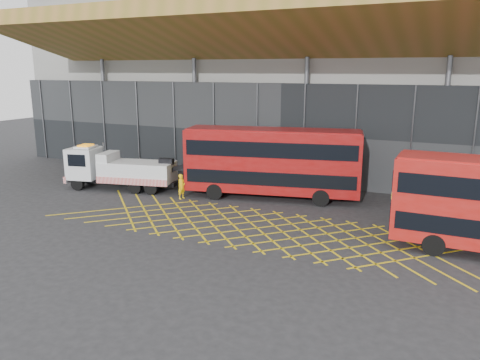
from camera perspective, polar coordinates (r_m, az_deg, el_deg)
The scene contains 6 objects.
ground_plane at distance 29.70m, azimuth -6.50°, elevation -4.55°, with size 120.00×120.00×0.00m, color #242527.
road_markings at distance 27.60m, azimuth 2.08°, elevation -5.87°, with size 26.36×7.16×0.01m.
construction_building at distance 44.35m, azimuth 8.22°, elevation 13.09°, with size 55.00×23.97×18.00m.
recovery_truck at distance 37.19m, azimuth -14.74°, elevation 1.31°, with size 9.97×4.12×3.47m.
bus_towed at distance 33.28m, azimuth 3.92°, elevation 2.42°, with size 12.63×5.38×5.02m.
worker at distance 33.73m, azimuth -7.14°, elevation -0.79°, with size 0.66×0.43×1.80m, color yellow.
Camera 1 is at (14.92, -24.01, 9.10)m, focal length 35.00 mm.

